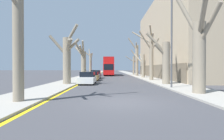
% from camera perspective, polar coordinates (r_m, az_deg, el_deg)
% --- Properties ---
extents(ground_plane, '(300.00, 300.00, 0.00)m').
position_cam_1_polar(ground_plane, '(9.89, 3.22, -10.45)').
color(ground_plane, '#424247').
extents(sidewalk_left, '(3.42, 120.00, 0.12)m').
position_cam_1_polar(sidewalk_left, '(59.97, -5.84, -1.15)').
color(sidewalk_left, '#A39E93').
rests_on(sidewalk_left, ground).
extents(sidewalk_right, '(3.42, 120.00, 0.12)m').
position_cam_1_polar(sidewalk_right, '(60.10, 6.01, -1.15)').
color(sidewalk_right, '#A39E93').
rests_on(sidewalk_right, ground).
extents(building_facade_right, '(10.08, 30.67, 15.17)m').
position_cam_1_polar(building_facade_right, '(37.35, 21.01, 9.31)').
color(building_facade_right, tan).
rests_on(building_facade_right, ground).
extents(kerb_line_stripe, '(0.24, 120.00, 0.01)m').
position_cam_1_polar(kerb_line_stripe, '(59.83, -4.04, -1.21)').
color(kerb_line_stripe, yellow).
rests_on(kerb_line_stripe, ground).
extents(street_tree_left_0, '(3.60, 2.54, 8.35)m').
position_cam_1_polar(street_tree_left_0, '(10.88, -28.21, 12.45)').
color(street_tree_left_0, gray).
rests_on(street_tree_left_0, ground).
extents(street_tree_left_1, '(3.60, 2.05, 6.77)m').
position_cam_1_polar(street_tree_left_1, '(20.52, -14.49, 3.93)').
color(street_tree_left_1, gray).
rests_on(street_tree_left_1, ground).
extents(street_tree_left_2, '(2.23, 3.83, 6.72)m').
position_cam_1_polar(street_tree_left_2, '(32.11, -9.47, 2.68)').
color(street_tree_left_2, gray).
rests_on(street_tree_left_2, ground).
extents(street_tree_left_3, '(2.44, 4.20, 6.99)m').
position_cam_1_polar(street_tree_left_3, '(44.33, -7.10, 2.24)').
color(street_tree_left_3, gray).
rests_on(street_tree_left_3, ground).
extents(street_tree_right_0, '(1.95, 3.73, 7.22)m').
position_cam_1_polar(street_tree_right_0, '(13.86, 26.56, 5.51)').
color(street_tree_right_0, gray).
rests_on(street_tree_right_0, ground).
extents(street_tree_right_1, '(3.70, 2.87, 5.99)m').
position_cam_1_polar(street_tree_right_1, '(20.76, 17.03, 2.91)').
color(street_tree_right_1, gray).
rests_on(street_tree_right_1, ground).
extents(street_tree_right_2, '(3.70, 3.73, 8.16)m').
position_cam_1_polar(street_tree_right_2, '(27.30, 12.53, 5.25)').
color(street_tree_right_2, gray).
rests_on(street_tree_right_2, ground).
extents(street_tree_right_3, '(1.79, 2.70, 4.90)m').
position_cam_1_polar(street_tree_right_3, '(34.52, 9.99, 1.68)').
color(street_tree_right_3, gray).
rests_on(street_tree_right_3, ground).
extents(street_tree_right_4, '(2.78, 2.82, 9.10)m').
position_cam_1_polar(street_tree_right_4, '(41.75, 8.01, 3.62)').
color(street_tree_right_4, gray).
rests_on(street_tree_right_4, ground).
extents(street_tree_right_5, '(4.04, 3.91, 6.86)m').
position_cam_1_polar(street_tree_right_5, '(48.95, 7.18, 2.09)').
color(street_tree_right_5, gray).
rests_on(street_tree_right_5, ground).
extents(double_decker_bus, '(2.58, 11.99, 4.59)m').
position_cam_1_polar(double_decker_bus, '(46.24, -1.02, 1.47)').
color(double_decker_bus, red).
rests_on(double_decker_bus, ground).
extents(parked_car_0, '(1.82, 4.32, 1.45)m').
position_cam_1_polar(parked_car_0, '(21.22, -8.00, -2.67)').
color(parked_car_0, silver).
rests_on(parked_car_0, ground).
extents(parked_car_1, '(1.85, 4.53, 1.35)m').
position_cam_1_polar(parked_car_1, '(27.11, -6.36, -2.04)').
color(parked_car_1, olive).
rests_on(parked_car_1, ground).
extents(parked_car_2, '(1.88, 4.07, 1.51)m').
position_cam_1_polar(parked_car_2, '(32.89, -5.33, -1.47)').
color(parked_car_2, '#4C5156').
rests_on(parked_car_2, ground).
extents(lamp_post, '(1.40, 0.20, 9.04)m').
position_cam_1_polar(lamp_post, '(17.24, 18.60, 10.92)').
color(lamp_post, '#4C4F54').
rests_on(lamp_post, ground).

